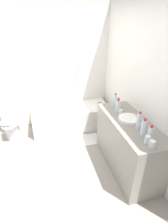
{
  "coord_description": "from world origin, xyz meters",
  "views": [
    {
      "loc": [
        0.1,
        -2.28,
        2.14
      ],
      "look_at": [
        0.72,
        0.14,
        0.85
      ],
      "focal_mm": 27.31,
      "sensor_mm": 36.0,
      "label": 1
    }
  ],
  "objects": [
    {
      "name": "water_bottle_4",
      "position": [
        1.32,
        -0.54,
        0.98
      ],
      "size": [
        0.07,
        0.07,
        0.25
      ],
      "color": "silver",
      "rests_on": "vanity_counter"
    },
    {
      "name": "wall_back_tiled",
      "position": [
        0.0,
        1.45,
        1.28
      ],
      "size": [
        3.56,
        0.1,
        2.55
      ],
      "primitive_type": "cube",
      "color": "white",
      "rests_on": "ground_plane"
    },
    {
      "name": "drinking_glass_1",
      "position": [
        1.26,
        -0.95,
        0.91
      ],
      "size": [
        0.07,
        0.07,
        0.09
      ],
      "primitive_type": "cylinder",
      "color": "white",
      "rests_on": "vanity_counter"
    },
    {
      "name": "water_bottle_2",
      "position": [
        1.25,
        -0.01,
        0.96
      ],
      "size": [
        0.07,
        0.07,
        0.21
      ],
      "color": "silver",
      "rests_on": "vanity_counter"
    },
    {
      "name": "vanity_counter",
      "position": [
        1.31,
        -0.35,
        0.43
      ],
      "size": [
        0.55,
        1.39,
        0.86
      ],
      "primitive_type": "cube",
      "color": "gray",
      "rests_on": "ground_plane"
    },
    {
      "name": "water_bottle_1",
      "position": [
        1.31,
        -0.82,
        0.96
      ],
      "size": [
        0.07,
        0.07,
        0.2
      ],
      "color": "silver",
      "rests_on": "vanity_counter"
    },
    {
      "name": "water_bottle_3",
      "position": [
        1.29,
        0.06,
        0.96
      ],
      "size": [
        0.06,
        0.06,
        0.21
      ],
      "color": "silver",
      "rests_on": "vanity_counter"
    },
    {
      "name": "drinking_glass_2",
      "position": [
        1.26,
        -0.11,
        0.9
      ],
      "size": [
        0.06,
        0.06,
        0.08
      ],
      "primitive_type": "cylinder",
      "color": "white",
      "rests_on": "vanity_counter"
    },
    {
      "name": "drinking_glass_0",
      "position": [
        1.25,
        -0.87,
        0.91
      ],
      "size": [
        0.06,
        0.06,
        0.1
      ],
      "primitive_type": "cylinder",
      "color": "white",
      "rests_on": "vanity_counter"
    },
    {
      "name": "ground_plane",
      "position": [
        0.0,
        0.0,
        0.0
      ],
      "size": [
        4.16,
        4.16,
        0.0
      ],
      "primitive_type": "plane",
      "color": "#9E9389"
    },
    {
      "name": "water_bottle_0",
      "position": [
        1.31,
        0.23,
        0.96
      ],
      "size": [
        0.06,
        0.06,
        0.21
      ],
      "color": "silver",
      "rests_on": "vanity_counter"
    },
    {
      "name": "wall_right_mirror",
      "position": [
        1.63,
        0.0,
        1.28
      ],
      "size": [
        0.1,
        3.19,
        2.55
      ],
      "primitive_type": "cube",
      "color": "white",
      "rests_on": "ground_plane"
    },
    {
      "name": "sink_faucet",
      "position": [
        1.49,
        -0.32,
        0.9
      ],
      "size": [
        0.12,
        0.15,
        0.08
      ],
      "color": "#A8A8AD",
      "rests_on": "vanity_counter"
    },
    {
      "name": "bath_mat",
      "position": [
        0.86,
        0.48,
        0.01
      ],
      "size": [
        0.54,
        0.38,
        0.01
      ],
      "primitive_type": "cube",
      "color": "white",
      "rests_on": "ground_plane"
    },
    {
      "name": "toilet",
      "position": [
        -0.61,
        1.01,
        0.35
      ],
      "size": [
        0.4,
        0.54,
        0.72
      ],
      "rotation": [
        0.0,
        0.0,
        -1.67
      ],
      "color": "white",
      "rests_on": "ground_plane"
    },
    {
      "name": "sink_basin",
      "position": [
        1.3,
        -0.32,
        0.89
      ],
      "size": [
        0.32,
        0.32,
        0.05
      ],
      "primitive_type": "cylinder",
      "color": "white",
      "rests_on": "vanity_counter"
    },
    {
      "name": "bathtub",
      "position": [
        0.66,
        1.05,
        0.27
      ],
      "size": [
        1.68,
        0.69,
        1.31
      ],
      "color": "silver",
      "rests_on": "ground_plane"
    },
    {
      "name": "drinking_glass_3",
      "position": [
        1.33,
        0.14,
        0.9
      ],
      "size": [
        0.08,
        0.08,
        0.08
      ],
      "primitive_type": "cylinder",
      "color": "white",
      "rests_on": "vanity_counter"
    },
    {
      "name": "water_bottle_5",
      "position": [
        1.29,
        -0.7,
        0.97
      ],
      "size": [
        0.07,
        0.07,
        0.23
      ],
      "color": "silver",
      "rests_on": "vanity_counter"
    }
  ]
}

